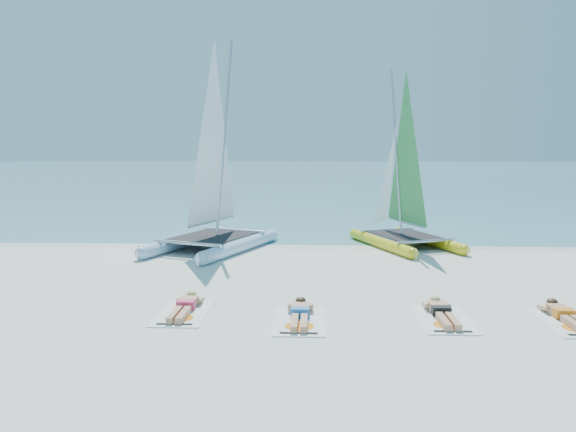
# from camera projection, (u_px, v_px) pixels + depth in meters

# --- Properties ---
(ground) EXTENTS (140.00, 140.00, 0.00)m
(ground) POSITION_uv_depth(u_px,v_px,m) (311.00, 283.00, 14.18)
(ground) COLOR silver
(ground) RESTS_ON ground
(sea) EXTENTS (140.00, 115.00, 0.01)m
(sea) POSITION_uv_depth(u_px,v_px,m) (314.00, 172.00, 76.64)
(sea) COLOR #7CC4CF
(sea) RESTS_ON ground
(wet_sand_strip) EXTENTS (140.00, 1.40, 0.01)m
(wet_sand_strip) POSITION_uv_depth(u_px,v_px,m) (312.00, 245.00, 19.63)
(wet_sand_strip) COLOR silver
(wet_sand_strip) RESTS_ON ground
(catamaran_blue) EXTENTS (4.29, 5.90, 7.29)m
(catamaran_blue) POSITION_uv_depth(u_px,v_px,m) (214.00, 185.00, 18.62)
(catamaran_blue) COLOR #BCDAF8
(catamaran_blue) RESTS_ON ground
(catamaran_yellow) EXTENTS (3.75, 5.13, 6.34)m
(catamaran_yellow) POSITION_uv_depth(u_px,v_px,m) (399.00, 188.00, 19.56)
(catamaran_yellow) COLOR yellow
(catamaran_yellow) RESTS_ON ground
(towel_a) EXTENTS (1.00, 1.85, 0.02)m
(towel_a) POSITION_uv_depth(u_px,v_px,m) (183.00, 313.00, 11.55)
(towel_a) COLOR white
(towel_a) RESTS_ON ground
(sunbather_a) EXTENTS (0.37, 1.73, 0.26)m
(sunbather_a) POSITION_uv_depth(u_px,v_px,m) (185.00, 306.00, 11.73)
(sunbather_a) COLOR tan
(sunbather_a) RESTS_ON towel_a
(towel_b) EXTENTS (1.00, 1.85, 0.02)m
(towel_b) POSITION_uv_depth(u_px,v_px,m) (300.00, 321.00, 11.04)
(towel_b) COLOR white
(towel_b) RESTS_ON ground
(sunbather_b) EXTENTS (0.37, 1.73, 0.26)m
(sunbather_b) POSITION_uv_depth(u_px,v_px,m) (300.00, 313.00, 11.21)
(sunbather_b) COLOR tan
(sunbather_b) RESTS_ON towel_b
(towel_c) EXTENTS (1.00, 1.85, 0.02)m
(towel_c) POSITION_uv_depth(u_px,v_px,m) (444.00, 320.00, 11.13)
(towel_c) COLOR white
(towel_c) RESTS_ON ground
(sunbather_c) EXTENTS (0.37, 1.73, 0.26)m
(sunbather_c) POSITION_uv_depth(u_px,v_px,m) (442.00, 312.00, 11.31)
(sunbather_c) COLOR tan
(sunbather_c) RESTS_ON towel_c
(towel_d) EXTENTS (1.00, 1.85, 0.02)m
(towel_d) POSITION_uv_depth(u_px,v_px,m) (569.00, 323.00, 10.93)
(towel_d) COLOR white
(towel_d) RESTS_ON ground
(sunbather_d) EXTENTS (0.37, 1.73, 0.26)m
(sunbather_d) POSITION_uv_depth(u_px,v_px,m) (565.00, 314.00, 11.11)
(sunbather_d) COLOR tan
(sunbather_d) RESTS_ON towel_d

